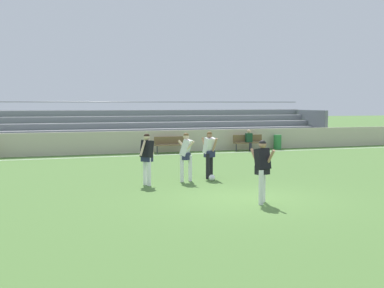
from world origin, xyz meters
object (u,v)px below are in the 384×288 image
at_px(bleacher_stand, 134,128).
at_px(player_white_overlapping, 186,153).
at_px(bench_far_left, 248,141).
at_px(player_dark_challenging, 147,154).
at_px(player_dark_pressing_high, 262,166).
at_px(spectator_seated, 249,138).
at_px(soccer_ball, 212,178).
at_px(trash_bin, 277,142).
at_px(bench_near_bin, 171,143).
at_px(player_white_on_ball, 209,150).

bearing_deg(bleacher_stand, player_white_overlapping, -95.10).
xyz_separation_m(bench_far_left, player_dark_challenging, (-8.49, -10.16, 0.48)).
bearing_deg(player_dark_pressing_high, bench_far_left, 66.00).
bearing_deg(player_white_overlapping, player_dark_challenging, -167.10).
xyz_separation_m(bench_far_left, spectator_seated, (0.00, -0.12, 0.16)).
bearing_deg(soccer_ball, trash_bin, 51.40).
bearing_deg(bench_near_bin, bench_far_left, 0.00).
bearing_deg(bench_far_left, player_dark_challenging, -129.88).
bearing_deg(bench_near_bin, player_dark_challenging, -110.79).
relative_size(player_white_overlapping, player_dark_challenging, 0.98).
distance_m(bench_near_bin, spectator_seated, 4.64).
height_order(trash_bin, spectator_seated, spectator_seated).
bearing_deg(player_dark_challenging, bench_near_bin, 69.21).
xyz_separation_m(trash_bin, player_white_overlapping, (-9.01, -10.02, 0.58)).
bearing_deg(player_white_on_ball, player_dark_pressing_high, -93.77).
distance_m(bench_near_bin, soccer_ball, 10.08).
height_order(spectator_seated, soccer_ball, spectator_seated).
bearing_deg(player_dark_pressing_high, trash_bin, 59.98).
distance_m(player_white_overlapping, player_dark_challenging, 1.51).
distance_m(bleacher_stand, player_white_on_ball, 13.22).
relative_size(bench_near_bin, trash_bin, 2.12).
height_order(bench_near_bin, spectator_seated, spectator_seated).
xyz_separation_m(trash_bin, player_dark_pressing_high, (-8.28, -14.32, 0.60)).
distance_m(bleacher_stand, player_white_overlapping, 13.76).
height_order(bench_far_left, trash_bin, bench_far_left).
height_order(bench_far_left, bench_near_bin, same).
distance_m(bleacher_stand, soccer_ball, 13.88).
bearing_deg(bench_near_bin, spectator_seated, -1.44).
xyz_separation_m(bench_far_left, bench_near_bin, (-4.63, 0.00, 0.00)).
bearing_deg(player_dark_challenging, bleacher_stand, 79.14).
height_order(spectator_seated, player_dark_challenging, player_dark_challenging).
xyz_separation_m(bleacher_stand, bench_near_bin, (1.17, -3.88, -0.67)).
bearing_deg(bench_near_bin, player_dark_pressing_high, -96.69).
relative_size(player_dark_pressing_high, soccer_ball, 7.80).
bearing_deg(player_dark_challenging, player_white_overlapping, 12.90).
height_order(bench_far_left, player_white_overlapping, player_white_overlapping).
height_order(player_dark_pressing_high, soccer_ball, player_dark_pressing_high).
distance_m(trash_bin, player_white_overlapping, 13.49).
bearing_deg(bench_near_bin, player_white_overlapping, -103.67).
bearing_deg(bench_near_bin, soccer_ball, -98.50).
distance_m(trash_bin, soccer_ball, 13.00).
relative_size(bench_near_bin, soccer_ball, 8.18).
xyz_separation_m(bench_near_bin, spectator_seated, (4.63, -0.12, 0.16)).
bearing_deg(bench_far_left, player_dark_pressing_high, -114.00).
relative_size(player_white_on_ball, player_dark_challenging, 0.98).
distance_m(trash_bin, spectator_seated, 2.03).
distance_m(spectator_seated, player_dark_challenging, 13.16).
relative_size(bleacher_stand, spectator_seated, 20.45).
relative_size(bench_near_bin, player_white_overlapping, 1.07).
bearing_deg(trash_bin, player_white_on_ball, -129.85).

